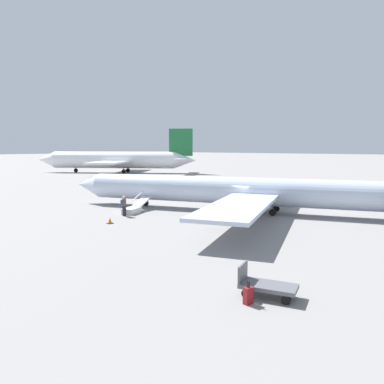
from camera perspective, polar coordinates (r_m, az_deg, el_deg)
The scene contains 8 objects.
ground_plane at distance 34.44m, azimuth 7.49°, elevation -3.01°, with size 600.00×600.00×0.00m, color gray.
airplane_main at distance 33.96m, azimuth 9.16°, elevation 0.12°, with size 34.41×27.22×6.49m.
airplane_taxiing_distant at distance 87.81m, azimuth -11.33°, elevation 4.84°, with size 33.45×26.39×9.97m.
boarding_stairs at distance 34.02m, azimuth -8.86°, elevation -2.53°, with size 2.37×4.11×1.64m.
passenger at distance 32.44m, azimuth -10.33°, elevation -1.87°, with size 0.44×0.57×1.74m.
luggage_cart at distance 15.43m, azimuth 11.10°, elevation -13.77°, with size 2.42×1.66×1.22m.
suitcase at distance 14.71m, azimuth 8.56°, elevation -15.32°, with size 0.28×0.39×0.88m.
traffic_cone_near_stairs at distance 29.62m, azimuth -12.40°, elevation -4.29°, with size 0.44×0.44×0.48m.
Camera 1 is at (-18.46, 28.47, 5.86)m, focal length 35.00 mm.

